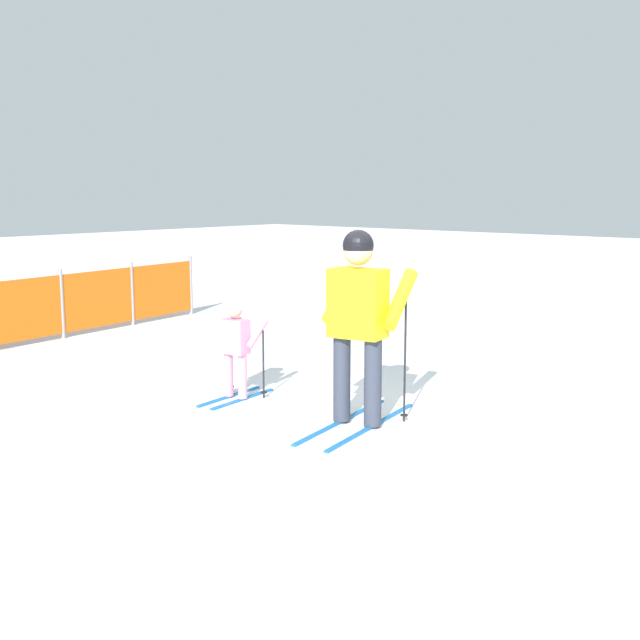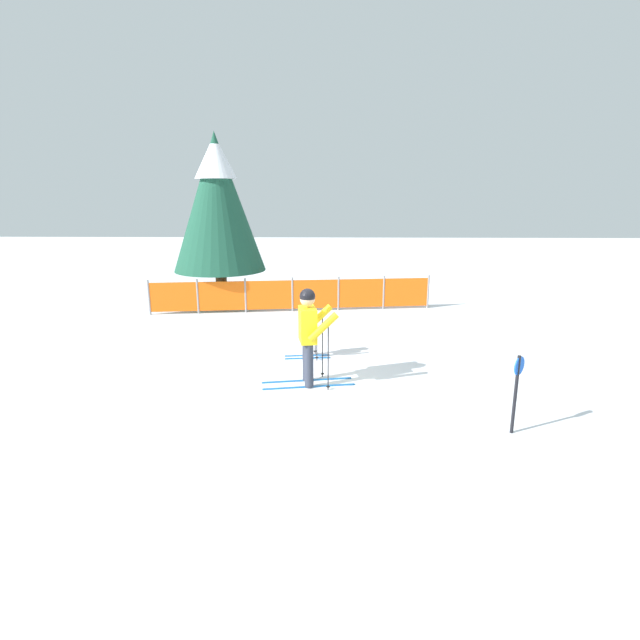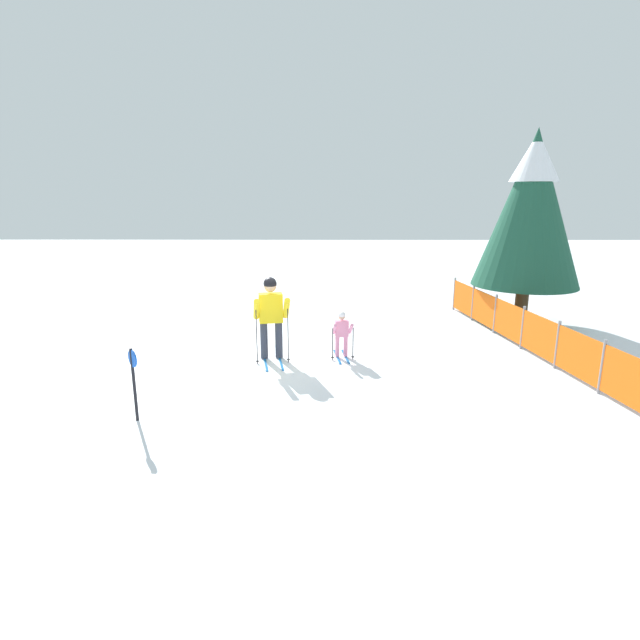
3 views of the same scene
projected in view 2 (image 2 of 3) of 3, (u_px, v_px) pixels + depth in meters
name	position (u px, v px, depth m)	size (l,w,h in m)	color
ground_plane	(319.00, 385.00, 9.20)	(60.00, 60.00, 0.00)	white
skier_adult	(309.00, 328.00, 9.00)	(1.74, 0.84, 1.80)	#1966B2
skier_child	(308.00, 330.00, 10.60)	(0.99, 0.51, 1.04)	#1966B2
safety_fence	(292.00, 295.00, 14.72)	(8.24, 1.10, 1.01)	gray
conifer_far	(217.00, 201.00, 14.93)	(2.78, 2.78, 5.17)	#4C3823
trail_marker	(517.00, 385.00, 7.22)	(0.21, 0.21, 1.20)	black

